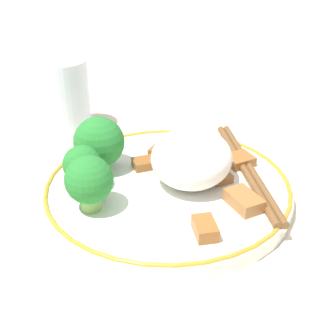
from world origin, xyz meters
The scene contains 15 objects.
ground_plane centered at (0.00, 0.00, 0.00)m, with size 3.00×3.00×0.00m, color beige.
plate centered at (0.00, 0.00, 0.01)m, with size 0.26×0.26×0.02m.
rice_mound centered at (-0.02, -0.01, 0.05)m, with size 0.09×0.09×0.06m.
broccoli_back_left centered at (0.08, -0.02, 0.05)m, with size 0.06×0.06×0.06m.
broccoli_back_center centered at (0.09, 0.02, 0.04)m, with size 0.04×0.04×0.05m.
broccoli_back_right centered at (0.07, 0.06, 0.05)m, with size 0.05×0.05×0.06m.
meat_near_front centered at (0.03, -0.03, 0.02)m, with size 0.03×0.03×0.01m.
meat_near_left centered at (-0.05, -0.02, 0.02)m, with size 0.03×0.03×0.01m.
meat_near_right centered at (0.02, -0.07, 0.02)m, with size 0.03×0.04×0.01m.
meat_near_back centered at (-0.08, 0.03, 0.02)m, with size 0.04×0.05×0.01m.
meat_on_rice_edge centered at (-0.02, -0.10, 0.02)m, with size 0.03×0.04×0.01m.
meat_mid_left centered at (-0.05, 0.08, 0.02)m, with size 0.03×0.04×0.01m.
meat_mid_right centered at (-0.07, -0.05, 0.02)m, with size 0.04×0.04×0.01m.
chopsticks centered at (-0.08, -0.04, 0.02)m, with size 0.08×0.21×0.01m.
drinking_glass centered at (0.16, -0.15, 0.05)m, with size 0.07×0.07×0.10m.
Camera 1 is at (-0.06, 0.42, 0.28)m, focal length 50.00 mm.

